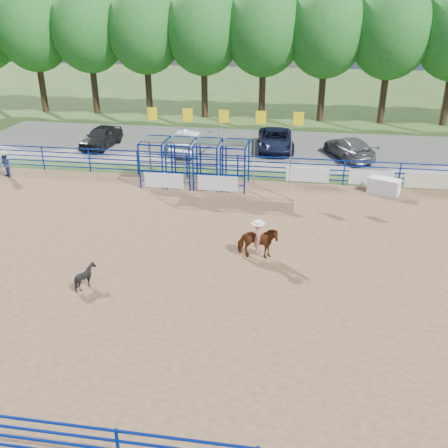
{
  "coord_description": "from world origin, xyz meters",
  "views": [
    {
      "loc": [
        3.44,
        -17.27,
        9.8
      ],
      "look_at": [
        0.6,
        1.0,
        1.3
      ],
      "focal_mm": 40.0,
      "sensor_mm": 36.0,
      "label": 1
    }
  ],
  "objects_px": {
    "car_d": "(349,148)",
    "horse_and_rider": "(258,240)",
    "announcer_table": "(384,186)",
    "car_c": "(276,140)",
    "car_a": "(101,137)",
    "spectator_cowboy": "(5,165)",
    "car_b": "(193,140)",
    "calf": "(86,276)"
  },
  "relations": [
    {
      "from": "calf",
      "to": "car_c",
      "type": "bearing_deg",
      "value": -39.02
    },
    {
      "from": "car_c",
      "to": "car_b",
      "type": "bearing_deg",
      "value": -172.4
    },
    {
      "from": "announcer_table",
      "to": "car_d",
      "type": "xyz_separation_m",
      "value": [
        -1.41,
        6.42,
        0.24
      ]
    },
    {
      "from": "horse_and_rider",
      "to": "car_b",
      "type": "height_order",
      "value": "horse_and_rider"
    },
    {
      "from": "calf",
      "to": "car_a",
      "type": "height_order",
      "value": "car_a"
    },
    {
      "from": "calf",
      "to": "car_c",
      "type": "height_order",
      "value": "car_c"
    },
    {
      "from": "horse_and_rider",
      "to": "calf",
      "type": "height_order",
      "value": "horse_and_rider"
    },
    {
      "from": "announcer_table",
      "to": "car_b",
      "type": "height_order",
      "value": "car_b"
    },
    {
      "from": "calf",
      "to": "car_c",
      "type": "relative_size",
      "value": 0.18
    },
    {
      "from": "announcer_table",
      "to": "car_d",
      "type": "relative_size",
      "value": 0.35
    },
    {
      "from": "car_b",
      "to": "car_c",
      "type": "relative_size",
      "value": 0.95
    },
    {
      "from": "horse_and_rider",
      "to": "spectator_cowboy",
      "type": "xyz_separation_m",
      "value": [
        -15.46,
        7.59,
        -0.02
      ]
    },
    {
      "from": "announcer_table",
      "to": "car_d",
      "type": "bearing_deg",
      "value": 102.36
    },
    {
      "from": "announcer_table",
      "to": "car_c",
      "type": "relative_size",
      "value": 0.32
    },
    {
      "from": "car_c",
      "to": "car_a",
      "type": "bearing_deg",
      "value": 179.73
    },
    {
      "from": "car_c",
      "to": "horse_and_rider",
      "type": "bearing_deg",
      "value": -94.86
    },
    {
      "from": "car_d",
      "to": "car_b",
      "type": "bearing_deg",
      "value": -22.05
    },
    {
      "from": "car_a",
      "to": "car_b",
      "type": "bearing_deg",
      "value": 4.23
    },
    {
      "from": "spectator_cowboy",
      "to": "car_c",
      "type": "relative_size",
      "value": 0.3
    },
    {
      "from": "spectator_cowboy",
      "to": "car_a",
      "type": "height_order",
      "value": "spectator_cowboy"
    },
    {
      "from": "car_d",
      "to": "car_a",
      "type": "bearing_deg",
      "value": -22.86
    },
    {
      "from": "announcer_table",
      "to": "car_d",
      "type": "distance_m",
      "value": 6.57
    },
    {
      "from": "spectator_cowboy",
      "to": "announcer_table",
      "type": "bearing_deg",
      "value": 1.91
    },
    {
      "from": "car_d",
      "to": "horse_and_rider",
      "type": "bearing_deg",
      "value": 49.61
    },
    {
      "from": "horse_and_rider",
      "to": "calf",
      "type": "xyz_separation_m",
      "value": [
        -5.99,
        -3.19,
        -0.35
      ]
    },
    {
      "from": "announcer_table",
      "to": "spectator_cowboy",
      "type": "relative_size",
      "value": 1.06
    },
    {
      "from": "spectator_cowboy",
      "to": "car_d",
      "type": "xyz_separation_m",
      "value": [
        20.12,
        7.13,
        -0.11
      ]
    },
    {
      "from": "spectator_cowboy",
      "to": "car_a",
      "type": "relative_size",
      "value": 0.36
    },
    {
      "from": "car_a",
      "to": "car_c",
      "type": "bearing_deg",
      "value": 10.95
    },
    {
      "from": "spectator_cowboy",
      "to": "car_a",
      "type": "xyz_separation_m",
      "value": [
        3.05,
        7.14,
        -0.06
      ]
    },
    {
      "from": "calf",
      "to": "car_b",
      "type": "relative_size",
      "value": 0.19
    },
    {
      "from": "announcer_table",
      "to": "calf",
      "type": "distance_m",
      "value": 16.66
    },
    {
      "from": "announcer_table",
      "to": "car_a",
      "type": "relative_size",
      "value": 0.38
    },
    {
      "from": "car_d",
      "to": "calf",
      "type": "bearing_deg",
      "value": 36.42
    },
    {
      "from": "horse_and_rider",
      "to": "car_c",
      "type": "xyz_separation_m",
      "value": [
        -0.23,
        15.89,
        -0.11
      ]
    },
    {
      "from": "calf",
      "to": "car_d",
      "type": "height_order",
      "value": "car_d"
    },
    {
      "from": "car_c",
      "to": "car_d",
      "type": "distance_m",
      "value": 5.03
    },
    {
      "from": "spectator_cowboy",
      "to": "car_c",
      "type": "bearing_deg",
      "value": 28.58
    },
    {
      "from": "car_a",
      "to": "horse_and_rider",
      "type": "bearing_deg",
      "value": -44.35
    },
    {
      "from": "announcer_table",
      "to": "car_b",
      "type": "bearing_deg",
      "value": 152.06
    },
    {
      "from": "horse_and_rider",
      "to": "car_a",
      "type": "xyz_separation_m",
      "value": [
        -12.41,
        14.73,
        -0.09
      ]
    },
    {
      "from": "announcer_table",
      "to": "car_a",
      "type": "bearing_deg",
      "value": 160.83
    }
  ]
}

